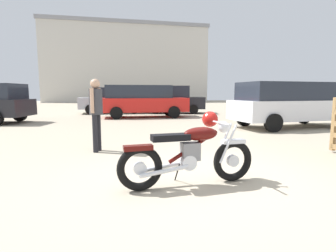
{
  "coord_description": "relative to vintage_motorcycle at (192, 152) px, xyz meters",
  "views": [
    {
      "loc": [
        -1.02,
        -3.93,
        1.36
      ],
      "look_at": [
        -0.36,
        0.76,
        0.75
      ],
      "focal_mm": 27.97,
      "sensor_mm": 36.0,
      "label": 1
    }
  ],
  "objects": [
    {
      "name": "ground_plane",
      "position": [
        0.16,
        0.27,
        -0.49
      ],
      "size": [
        80.0,
        80.0,
        0.0
      ],
      "primitive_type": "plane",
      "color": "tan"
    },
    {
      "name": "vintage_motorcycle",
      "position": [
        0.0,
        0.0,
        0.0
      ],
      "size": [
        2.07,
        0.73,
        1.07
      ],
      "rotation": [
        0.0,
        0.0,
        0.15
      ],
      "color": "black",
      "rests_on": "ground_plane"
    },
    {
      "name": "bystander",
      "position": [
        -1.66,
        2.46,
        0.53
      ],
      "size": [
        0.3,
        0.44,
        1.66
      ],
      "rotation": [
        0.0,
        0.0,
        5.99
      ],
      "color": "black",
      "rests_on": "ground_plane"
    },
    {
      "name": "white_estate_far",
      "position": [
        -0.29,
        10.78,
        0.45
      ],
      "size": [
        4.79,
        2.16,
        1.74
      ],
      "rotation": [
        0.0,
        0.0,
        0.05
      ],
      "color": "black",
      "rests_on": "ground_plane"
    },
    {
      "name": "silver_sedan_mid",
      "position": [
        1.87,
        13.44,
        0.43
      ],
      "size": [
        4.12,
        2.31,
        1.78
      ],
      "rotation": [
        0.0,
        0.0,
        -0.17
      ],
      "color": "black",
      "rests_on": "ground_plane"
    },
    {
      "name": "pale_sedan_back",
      "position": [
        5.2,
        5.76,
        0.45
      ],
      "size": [
        4.92,
        2.51,
        1.74
      ],
      "rotation": [
        0.0,
        0.0,
        0.16
      ],
      "color": "black",
      "rests_on": "ground_plane"
    },
    {
      "name": "blue_hatchback_right",
      "position": [
        -2.16,
        14.04,
        0.34
      ],
      "size": [
        4.37,
        2.3,
        1.67
      ],
      "rotation": [
        0.0,
        0.0,
        3.26
      ],
      "color": "black",
      "rests_on": "ground_plane"
    },
    {
      "name": "industrial_building",
      "position": [
        -1.5,
        37.84,
        5.1
      ],
      "size": [
        23.91,
        10.47,
        11.15
      ],
      "rotation": [
        0.0,
        0.0,
        0.07
      ],
      "color": "beige",
      "rests_on": "ground_plane"
    }
  ]
}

